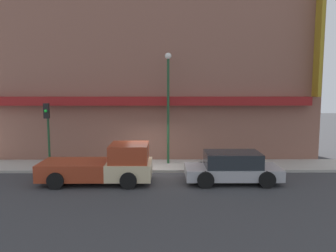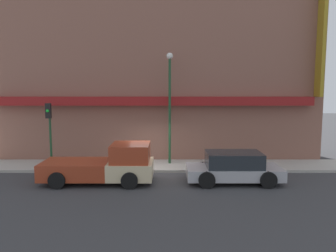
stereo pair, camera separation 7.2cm
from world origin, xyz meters
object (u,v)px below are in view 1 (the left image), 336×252
fire_hydrant (230,162)px  pickup_truck (104,166)px  parked_car (232,167)px  street_lamp (168,96)px  traffic_light (48,123)px

fire_hydrant → pickup_truck: bearing=-161.5°
parked_car → fire_hydrant: 2.13m
parked_car → street_lamp: size_ratio=0.71×
pickup_truck → traffic_light: (-3.45, 2.45, 1.72)m
street_lamp → pickup_truck: bearing=-132.3°
pickup_truck → fire_hydrant: size_ratio=7.35×
fire_hydrant → street_lamp: 4.92m
parked_car → traffic_light: bearing=163.2°
traffic_light → pickup_truck: bearing=-35.4°
fire_hydrant → parked_car: bearing=-98.5°
fire_hydrant → traffic_light: (-9.73, 0.35, 2.04)m
pickup_truck → parked_car: 5.97m
parked_car → street_lamp: 5.50m
pickup_truck → street_lamp: bearing=47.8°
parked_car → traffic_light: size_ratio=1.27×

